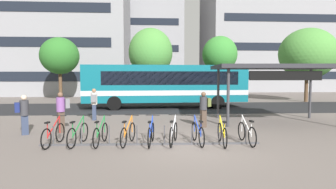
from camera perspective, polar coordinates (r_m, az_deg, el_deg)
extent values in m
plane|color=#6B605B|center=(9.66, 4.58, -10.68)|extent=(200.00, 200.00, 0.00)
cube|color=#232326|center=(20.74, 0.22, -2.76)|extent=(80.00, 7.20, 0.01)
cube|color=#0F6070|center=(20.59, -0.55, 2.35)|extent=(12.10, 3.10, 2.70)
cube|color=silver|center=(20.61, -0.55, 0.54)|extent=(12.13, 3.12, 0.36)
cube|color=black|center=(20.78, -15.75, 5.33)|extent=(1.10, 2.34, 0.40)
cube|color=black|center=(20.87, -17.14, 2.93)|extent=(0.18, 2.19, 1.40)
cube|color=black|center=(19.37, 0.69, 3.44)|extent=(9.83, 0.51, 0.97)
cube|color=black|center=(21.85, -0.08, 3.51)|extent=(9.83, 0.51, 0.97)
cylinder|color=black|center=(19.50, -11.16, -1.80)|extent=(1.01, 0.35, 1.00)
cylinder|color=black|center=(21.79, -10.63, -1.18)|extent=(1.01, 0.35, 1.00)
cylinder|color=black|center=(20.24, 10.32, -1.57)|extent=(1.01, 0.35, 1.00)
cylinder|color=black|center=(22.46, 8.66, -1.01)|extent=(1.01, 0.35, 1.00)
cube|color=#47474C|center=(9.76, -3.63, -10.33)|extent=(7.74, 0.26, 0.06)
cylinder|color=#47474C|center=(10.35, -22.92, -8.00)|extent=(0.04, 0.04, 0.70)
cylinder|color=#47474C|center=(10.05, -17.70, -8.22)|extent=(0.04, 0.04, 0.70)
cylinder|color=#47474C|center=(9.84, -12.21, -8.39)|extent=(0.04, 0.04, 0.70)
cylinder|color=#47474C|center=(9.71, -6.52, -8.48)|extent=(0.04, 0.04, 0.70)
cylinder|color=#47474C|center=(9.69, -0.74, -8.49)|extent=(0.04, 0.04, 0.70)
cylinder|color=#47474C|center=(9.76, 5.00, -8.41)|extent=(0.04, 0.04, 0.70)
cylinder|color=#47474C|center=(9.92, 10.61, -8.26)|extent=(0.04, 0.04, 0.70)
cylinder|color=#47474C|center=(10.18, 15.98, -8.03)|extent=(0.04, 0.04, 0.70)
torus|color=black|center=(10.85, -21.66, -7.41)|extent=(0.13, 0.70, 0.70)
torus|color=black|center=(9.95, -24.16, -8.49)|extent=(0.13, 0.70, 0.70)
cube|color=red|center=(10.36, -22.85, -6.21)|extent=(0.14, 0.92, 0.58)
cylinder|color=red|center=(9.99, -23.94, -6.90)|extent=(0.03, 0.03, 0.55)
cube|color=black|center=(9.94, -23.98, -5.40)|extent=(0.13, 0.23, 0.05)
cylinder|color=red|center=(10.77, -21.75, -5.79)|extent=(0.04, 0.04, 0.65)
cylinder|color=black|center=(10.73, -21.79, -4.14)|extent=(0.52, 0.09, 0.03)
torus|color=black|center=(10.64, -17.17, -7.53)|extent=(0.16, 0.70, 0.70)
torus|color=black|center=(9.73, -19.56, -8.66)|extent=(0.16, 0.70, 0.70)
cube|color=#1E7F38|center=(10.14, -18.30, -6.31)|extent=(0.18, 0.91, 0.58)
cylinder|color=#1E7F38|center=(9.76, -19.34, -7.03)|extent=(0.03, 0.03, 0.55)
cube|color=black|center=(9.72, -19.38, -5.50)|extent=(0.13, 0.23, 0.05)
cylinder|color=#1E7F38|center=(10.56, -17.25, -5.88)|extent=(0.04, 0.04, 0.65)
cylinder|color=black|center=(10.51, -17.29, -4.19)|extent=(0.52, 0.11, 0.03)
torus|color=black|center=(10.46, -13.10, -7.64)|extent=(0.12, 0.70, 0.70)
torus|color=black|center=(9.51, -14.81, -8.85)|extent=(0.12, 0.70, 0.70)
cube|color=#1E7F38|center=(9.94, -13.91, -6.43)|extent=(0.13, 0.92, 0.58)
cylinder|color=#1E7F38|center=(9.55, -14.66, -7.18)|extent=(0.03, 0.03, 0.55)
cube|color=black|center=(9.50, -14.69, -5.61)|extent=(0.12, 0.23, 0.05)
cylinder|color=#1E7F38|center=(10.39, -13.15, -5.97)|extent=(0.04, 0.04, 0.65)
cylinder|color=black|center=(10.34, -13.18, -4.25)|extent=(0.52, 0.09, 0.03)
torus|color=black|center=(10.32, -7.50, -7.73)|extent=(0.20, 0.70, 0.70)
torus|color=black|center=(9.37, -9.29, -8.95)|extent=(0.20, 0.70, 0.70)
cube|color=orange|center=(9.80, -8.33, -6.50)|extent=(0.23, 0.91, 0.58)
cylinder|color=orange|center=(9.41, -9.12, -7.26)|extent=(0.04, 0.04, 0.55)
cube|color=black|center=(9.36, -9.14, -5.67)|extent=(0.15, 0.24, 0.05)
cylinder|color=orange|center=(10.25, -7.54, -6.03)|extent=(0.04, 0.04, 0.65)
cylinder|color=black|center=(10.20, -7.56, -4.29)|extent=(0.51, 0.14, 0.03)
torus|color=black|center=(10.24, -3.22, -7.80)|extent=(0.13, 0.70, 0.70)
torus|color=black|center=(9.25, -3.94, -9.08)|extent=(0.13, 0.70, 0.70)
cube|color=#1E3DB2|center=(9.70, -3.55, -6.57)|extent=(0.14, 0.92, 0.58)
cylinder|color=#1E3DB2|center=(9.29, -3.87, -7.36)|extent=(0.03, 0.03, 0.55)
cube|color=black|center=(9.25, -3.88, -5.75)|extent=(0.12, 0.23, 0.05)
cylinder|color=#1E3DB2|center=(10.16, -3.24, -6.09)|extent=(0.04, 0.04, 0.65)
cylinder|color=black|center=(10.11, -3.25, -4.33)|extent=(0.52, 0.09, 0.03)
torus|color=black|center=(10.30, 1.59, -7.73)|extent=(0.20, 0.70, 0.70)
torus|color=black|center=(9.31, 0.69, -8.99)|extent=(0.20, 0.70, 0.70)
cube|color=#B7BABF|center=(9.76, 1.18, -6.50)|extent=(0.24, 0.90, 0.58)
cylinder|color=#B7BABF|center=(9.35, 0.78, -7.28)|extent=(0.04, 0.04, 0.55)
cube|color=black|center=(9.31, 0.79, -5.68)|extent=(0.15, 0.24, 0.05)
cylinder|color=#B7BABF|center=(10.22, 1.58, -6.03)|extent=(0.04, 0.04, 0.65)
cylinder|color=black|center=(10.17, 1.58, -4.28)|extent=(0.51, 0.15, 0.03)
torus|color=black|center=(10.37, 5.52, -7.67)|extent=(0.11, 0.71, 0.70)
torus|color=black|center=(9.40, 7.05, -8.89)|extent=(0.11, 0.71, 0.70)
cube|color=#1E3DB2|center=(9.84, 6.23, -6.44)|extent=(0.12, 0.92, 0.58)
cylinder|color=#1E3DB2|center=(9.44, 6.90, -7.20)|extent=(0.03, 0.03, 0.55)
cube|color=black|center=(9.39, 6.91, -5.62)|extent=(0.12, 0.23, 0.05)
cylinder|color=#1E3DB2|center=(10.29, 5.55, -5.98)|extent=(0.03, 0.03, 0.65)
cylinder|color=black|center=(10.24, 5.57, -4.24)|extent=(0.52, 0.08, 0.03)
torus|color=black|center=(10.38, 10.76, -7.70)|extent=(0.10, 0.71, 0.70)
torus|color=black|center=(9.40, 11.83, -8.95)|extent=(0.10, 0.71, 0.70)
cube|color=yellow|center=(9.85, 11.27, -6.48)|extent=(0.10, 0.92, 0.58)
cylinder|color=yellow|center=(9.44, 11.74, -7.25)|extent=(0.03, 0.03, 0.55)
cube|color=black|center=(9.40, 11.76, -5.67)|extent=(0.12, 0.23, 0.05)
cylinder|color=yellow|center=(10.31, 10.80, -6.01)|extent=(0.03, 0.03, 0.65)
cylinder|color=black|center=(10.26, 10.83, -4.28)|extent=(0.52, 0.07, 0.03)
torus|color=black|center=(10.72, 15.15, -7.39)|extent=(0.07, 0.71, 0.70)
torus|color=black|center=(9.80, 17.25, -8.52)|extent=(0.07, 0.71, 0.70)
cube|color=silver|center=(10.22, 16.14, -6.19)|extent=(0.06, 0.92, 0.58)
cylinder|color=silver|center=(9.83, 17.06, -6.90)|extent=(0.03, 0.03, 0.55)
cube|color=black|center=(9.79, 17.09, -5.38)|extent=(0.11, 0.22, 0.05)
cylinder|color=silver|center=(10.65, 15.22, -5.76)|extent=(0.03, 0.03, 0.65)
cylinder|color=black|center=(10.60, 15.25, -4.08)|extent=(0.52, 0.04, 0.03)
cylinder|color=#38383D|center=(13.23, 12.48, -0.64)|extent=(0.15, 0.15, 2.79)
cylinder|color=#38383D|center=(15.84, 10.47, 0.14)|extent=(0.15, 0.15, 2.79)
cylinder|color=#38383D|center=(17.55, 27.64, 0.12)|extent=(0.15, 0.15, 2.79)
cube|color=#28282D|center=(15.23, 21.27, 5.41)|extent=(6.28, 3.86, 0.20)
cube|color=black|center=(13.84, 23.41, 3.65)|extent=(3.36, 0.31, 0.44)
cube|color=#2D3851|center=(15.45, -15.18, -3.62)|extent=(0.23, 0.28, 0.86)
cylinder|color=beige|center=(15.37, -15.23, -0.82)|extent=(0.38, 0.38, 0.65)
sphere|color=#936B4C|center=(15.34, -15.26, 0.81)|extent=(0.22, 0.22, 0.22)
cube|color=slate|center=(15.11, -15.32, -0.78)|extent=(0.30, 0.21, 0.40)
cube|color=#47382D|center=(12.98, 7.40, -5.01)|extent=(0.32, 0.29, 0.84)
cylinder|color=#333338|center=(12.88, 7.42, -1.81)|extent=(0.45, 0.45, 0.62)
sphere|color=brown|center=(12.85, 7.44, 0.06)|extent=(0.22, 0.22, 0.22)
cube|color=#56602D|center=(13.03, 8.38, -1.61)|extent=(0.27, 0.33, 0.40)
cube|color=#47382D|center=(12.56, -21.50, -5.41)|extent=(0.33, 0.31, 0.90)
cylinder|color=#7F4C93|center=(12.46, -21.59, -1.96)|extent=(0.47, 0.47, 0.62)
sphere|color=brown|center=(12.43, -21.64, -0.04)|extent=(0.22, 0.22, 0.22)
cube|color=slate|center=(12.53, -20.45, -1.76)|extent=(0.31, 0.33, 0.40)
cube|color=#2D3851|center=(12.74, -27.79, -5.69)|extent=(0.32, 0.30, 0.80)
cylinder|color=#333338|center=(12.65, -27.90, -2.49)|extent=(0.46, 0.46, 0.63)
sphere|color=beige|center=(12.61, -27.96, -0.57)|extent=(0.22, 0.22, 0.22)
cube|color=navy|center=(12.63, -29.08, -2.39)|extent=(0.29, 0.33, 0.40)
cylinder|color=brown|center=(28.46, 26.98, 1.14)|extent=(0.32, 0.32, 2.48)
ellipsoid|color=#4C8E3D|center=(28.50, 27.19, 7.62)|extent=(5.10, 5.10, 4.66)
cylinder|color=brown|center=(25.90, 10.70, 1.84)|extent=(0.32, 0.32, 2.99)
ellipsoid|color=#388433|center=(25.96, 10.78, 8.29)|extent=(3.22, 3.22, 3.35)
cylinder|color=brown|center=(24.80, -3.63, 1.43)|extent=(0.32, 0.32, 2.67)
ellipsoid|color=#4C8E3D|center=(24.86, -3.66, 8.78)|extent=(3.95, 3.95, 4.35)
cylinder|color=brown|center=(28.49, -21.60, 1.67)|extent=(0.32, 0.32, 2.84)
ellipsoid|color=#2D7028|center=(28.54, -21.75, 7.54)|extent=(3.68, 3.68, 3.53)
cube|color=gray|center=(40.15, -25.78, 11.22)|extent=(23.53, 10.39, 15.52)
cube|color=black|center=(35.01, -28.75, 3.32)|extent=(20.71, 0.06, 1.10)
cube|color=black|center=(35.22, -28.97, 9.65)|extent=(20.71, 0.06, 1.10)
cube|color=black|center=(35.84, -29.19, 15.82)|extent=(20.71, 0.06, 1.10)
cube|color=gray|center=(49.88, 20.01, 15.20)|extent=(20.30, 13.05, 24.67)
cube|color=black|center=(42.94, 23.18, 3.71)|extent=(17.86, 0.06, 1.10)
cube|color=black|center=(43.14, 23.33, 9.18)|extent=(17.86, 0.06, 1.10)
cube|color=black|center=(43.73, 23.48, 14.55)|extent=(17.86, 0.06, 1.10)
cube|color=gray|center=(50.79, -6.13, 10.83)|extent=(15.22, 12.29, 17.00)
cube|color=black|center=(44.26, -6.44, 4.12)|extent=(13.39, 0.06, 1.10)
cube|color=black|center=(44.47, -6.49, 9.60)|extent=(13.39, 0.06, 1.10)
cube|color=black|center=(45.08, -6.53, 14.99)|extent=(13.39, 0.06, 1.10)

